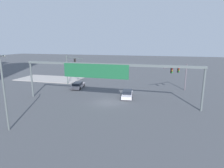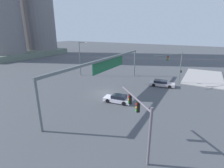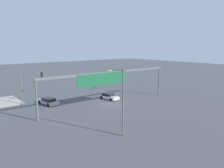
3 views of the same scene
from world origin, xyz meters
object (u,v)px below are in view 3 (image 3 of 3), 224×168
traffic_signal_opposite_side (120,74)px  traffic_signal_near_corner (30,81)px  sedan_car_approaching (109,96)px  streetlamp_curved_arm (121,98)px  sedan_car_waiting_far (48,101)px

traffic_signal_opposite_side → traffic_signal_near_corner: bearing=-43.6°
sedan_car_approaching → streetlamp_curved_arm: bearing=-40.8°
streetlamp_curved_arm → sedan_car_waiting_far: 19.69m
traffic_signal_near_corner → sedan_car_waiting_far: traffic_signal_near_corner is taller
traffic_signal_near_corner → sedan_car_waiting_far: 4.85m
traffic_signal_near_corner → sedan_car_approaching: bearing=12.1°
traffic_signal_near_corner → traffic_signal_opposite_side: traffic_signal_near_corner is taller
streetlamp_curved_arm → sedan_car_approaching: size_ratio=1.83×
traffic_signal_opposite_side → streetlamp_curved_arm: (18.98, 21.87, 0.92)m
traffic_signal_near_corner → sedan_car_approaching: 15.16m
traffic_signal_opposite_side → sedan_car_approaching: 11.48m
streetlamp_curved_arm → sedan_car_waiting_far: bearing=-28.0°
traffic_signal_opposite_side → sedan_car_waiting_far: 20.33m
sedan_car_approaching → sedan_car_waiting_far: size_ratio=0.88×
streetlamp_curved_arm → traffic_signal_opposite_side: bearing=-71.7°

